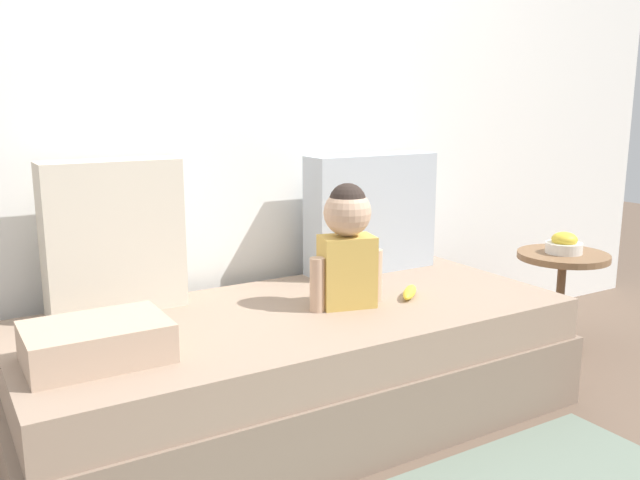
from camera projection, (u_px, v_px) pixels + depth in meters
name	position (u px, v px, depth m)	size (l,w,h in m)	color
ground_plane	(300.00, 420.00, 2.50)	(12.00, 12.00, 0.00)	brown
back_wall	(230.00, 118.00, 2.75)	(5.23, 0.10, 2.21)	white
couch	(299.00, 367.00, 2.45)	(2.03, 0.89, 0.43)	#826C5B
throw_pillow_left	(114.00, 237.00, 2.36)	(0.48, 0.16, 0.54)	beige
throw_pillow_right	(371.00, 213.00, 2.93)	(0.60, 0.16, 0.52)	#B2BCC6
toddler	(347.00, 242.00, 2.41)	(0.31, 0.17, 0.46)	gold
banana	(410.00, 292.00, 2.56)	(0.17, 0.04, 0.04)	yellow
folded_blanket	(97.00, 342.00, 1.93)	(0.40, 0.28, 0.12)	tan
side_table	(562.00, 275.00, 3.14)	(0.42, 0.42, 0.47)	brown
fruit_bowl	(564.00, 244.00, 3.11)	(0.17, 0.17, 0.10)	silver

